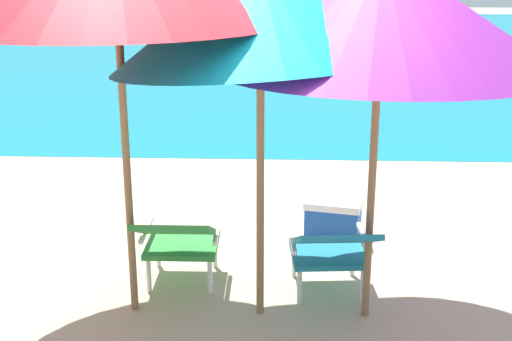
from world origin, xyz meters
The scene contains 8 objects.
ground_plane centered at (0.00, 4.00, 0.00)m, with size 40.00×40.00×0.00m, color #CCB78E.
ocean_band centered at (0.00, 12.34, 0.00)m, with size 40.00×18.00×0.01m, color teal.
swim_buoy centered at (1.63, 7.31, 0.10)m, with size 0.18×0.18×1.60m, color yellow.
lounge_chair_left centered at (-0.53, 0.09, 0.40)m, with size 0.55×0.88×0.68m.
lounge_chair_right centered at (0.55, -0.02, 0.40)m, with size 0.60×0.91×0.68m.
beach_umbrella_center centered at (0.06, -0.21, 2.02)m, with size 2.65×2.63×2.42m.
beach_umbrella_right centered at (0.77, -0.22, 2.02)m, with size 2.74×2.75×2.37m.
cooler_box centered at (0.64, 1.15, 0.16)m, with size 0.53×0.41×0.32m.
Camera 1 is at (0.21, -4.45, 2.39)m, focal length 49.24 mm.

